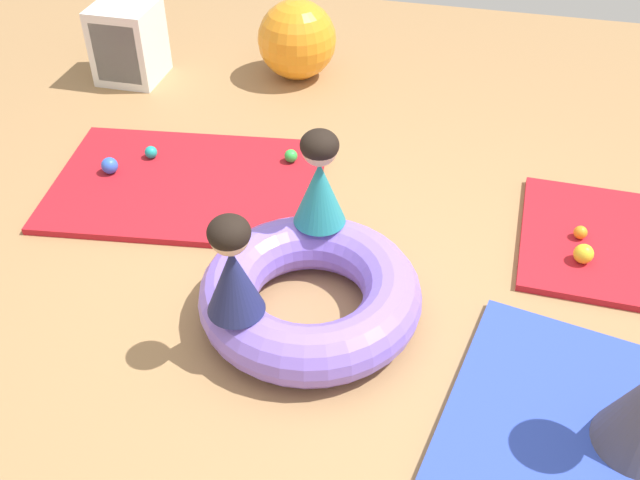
# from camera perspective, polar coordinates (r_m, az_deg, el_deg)

# --- Properties ---
(ground_plane) EXTENTS (8.00, 8.00, 0.00)m
(ground_plane) POSITION_cam_1_polar(r_m,az_deg,el_deg) (3.69, 1.19, -4.87)
(ground_plane) COLOR #9E7549
(gym_mat_near_left) EXTENTS (1.73, 1.30, 0.04)m
(gym_mat_near_left) POSITION_cam_1_polar(r_m,az_deg,el_deg) (4.52, -10.25, 4.28)
(gym_mat_near_left) COLOR #B21923
(gym_mat_near_left) RESTS_ON ground
(gym_mat_far_left) EXTENTS (1.72, 1.41, 0.04)m
(gym_mat_far_left) POSITION_cam_1_polar(r_m,az_deg,el_deg) (3.37, 23.32, -14.42)
(gym_mat_far_left) COLOR #2D47B7
(gym_mat_far_left) RESTS_ON ground
(inflatable_cushion) EXTENTS (1.07, 1.07, 0.28)m
(inflatable_cushion) POSITION_cam_1_polar(r_m,az_deg,el_deg) (3.52, -0.77, -4.25)
(inflatable_cushion) COLOR #8466E0
(inflatable_cushion) RESTS_ON ground
(child_in_teal) EXTENTS (0.34, 0.34, 0.52)m
(child_in_teal) POSITION_cam_1_polar(r_m,az_deg,el_deg) (3.58, -0.04, 4.75)
(child_in_teal) COLOR teal
(child_in_teal) RESTS_ON inflatable_cushion
(child_in_navy) EXTENTS (0.36, 0.36, 0.50)m
(child_in_navy) POSITION_cam_1_polar(r_m,az_deg,el_deg) (3.11, -6.82, -2.12)
(child_in_navy) COLOR navy
(child_in_navy) RESTS_ON inflatable_cushion
(play_ball_teal) EXTENTS (0.08, 0.08, 0.08)m
(play_ball_teal) POSITION_cam_1_polar(r_m,az_deg,el_deg) (4.76, -13.00, 6.67)
(play_ball_teal) COLOR teal
(play_ball_teal) RESTS_ON gym_mat_near_left
(play_ball_yellow) EXTENTS (0.10, 0.10, 0.10)m
(play_ball_yellow) POSITION_cam_1_polar(r_m,az_deg,el_deg) (4.06, 19.80, -1.01)
(play_ball_yellow) COLOR yellow
(play_ball_yellow) RESTS_ON gym_mat_far_right
(play_ball_orange) EXTENTS (0.07, 0.07, 0.07)m
(play_ball_orange) POSITION_cam_1_polar(r_m,az_deg,el_deg) (4.23, 19.59, 0.56)
(play_ball_orange) COLOR orange
(play_ball_orange) RESTS_ON gym_mat_far_right
(play_ball_green) EXTENTS (0.08, 0.08, 0.08)m
(play_ball_green) POSITION_cam_1_polar(r_m,az_deg,el_deg) (4.60, -2.28, 6.55)
(play_ball_green) COLOR green
(play_ball_green) RESTS_ON gym_mat_near_left
(play_ball_blue_second) EXTENTS (0.10, 0.10, 0.10)m
(play_ball_blue_second) POSITION_cam_1_polar(r_m,az_deg,el_deg) (4.67, -16.04, 5.59)
(play_ball_blue_second) COLOR blue
(play_ball_blue_second) RESTS_ON gym_mat_near_left
(exercise_ball_large) EXTENTS (0.58, 0.58, 0.58)m
(exercise_ball_large) POSITION_cam_1_polar(r_m,az_deg,el_deg) (5.60, -1.80, 15.30)
(exercise_ball_large) COLOR orange
(exercise_ball_large) RESTS_ON ground
(storage_cube) EXTENTS (0.44, 0.44, 0.56)m
(storage_cube) POSITION_cam_1_polar(r_m,az_deg,el_deg) (5.74, -14.77, 14.56)
(storage_cube) COLOR silver
(storage_cube) RESTS_ON ground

